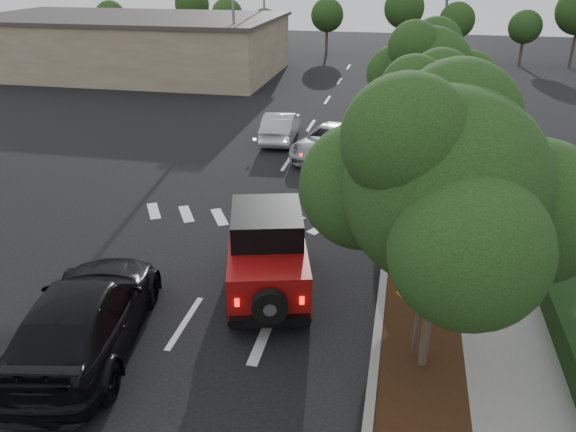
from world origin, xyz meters
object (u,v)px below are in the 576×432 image
(silver_suv_ahead, at_px, (330,142))
(black_suv_oncoming, at_px, (85,316))
(speed_hump_sign, at_px, (419,304))
(red_jeep, at_px, (267,251))

(silver_suv_ahead, distance_m, black_suv_oncoming, 14.88)
(speed_hump_sign, bearing_deg, red_jeep, 143.07)
(red_jeep, distance_m, speed_hump_sign, 4.40)
(black_suv_oncoming, bearing_deg, red_jeep, -146.77)
(black_suv_oncoming, distance_m, speed_hump_sign, 7.26)
(red_jeep, xyz_separation_m, silver_suv_ahead, (0.06, 11.25, -0.46))
(red_jeep, bearing_deg, speed_hump_sign, -45.04)
(black_suv_oncoming, xyz_separation_m, speed_hump_sign, (7.16, 1.05, 0.62))
(red_jeep, bearing_deg, silver_suv_ahead, 74.45)
(silver_suv_ahead, xyz_separation_m, speed_hump_sign, (3.75, -13.43, 0.77))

